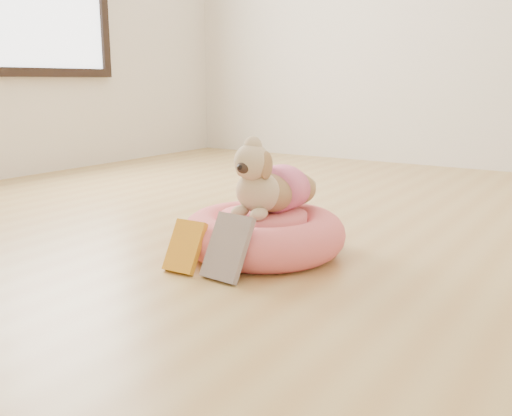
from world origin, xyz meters
The scene contains 5 objects.
floor centered at (0.00, 0.00, 0.00)m, with size 4.50×4.50×0.00m, color #B4894B.
pet_bed centered at (0.26, -0.29, 0.07)m, with size 0.59×0.59×0.15m.
dog centered at (0.27, -0.26, 0.30)m, with size 0.27×0.39×0.29m, color brown, non-canonical shape.
book_yellow centered at (0.14, -0.59, 0.08)m, with size 0.12×0.02×0.18m, color yellow.
book_white centered at (0.30, -0.57, 0.10)m, with size 0.14×0.02×0.22m, color white.
Camera 1 is at (1.34, -1.97, 0.62)m, focal length 40.00 mm.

